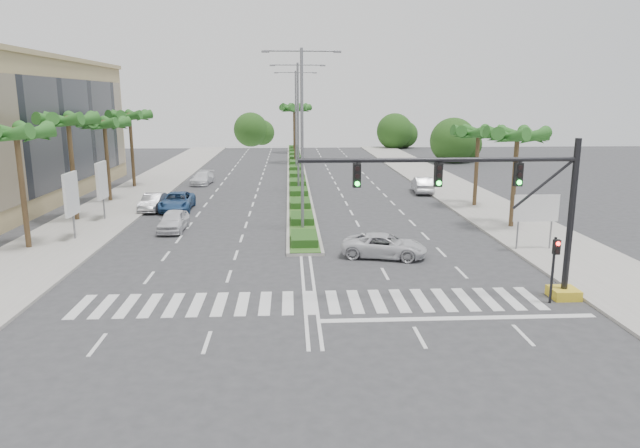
{
  "coord_description": "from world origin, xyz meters",
  "views": [
    {
      "loc": [
        -0.87,
        -23.89,
        8.89
      ],
      "look_at": [
        0.57,
        2.56,
        3.0
      ],
      "focal_mm": 32.0,
      "sensor_mm": 36.0,
      "label": 1
    }
  ],
  "objects_px": {
    "car_parked_c": "(177,201)",
    "car_right": "(423,185)",
    "car_parked_b": "(153,202)",
    "car_parked_d": "(203,178)",
    "car_crossing": "(385,246)",
    "car_parked_a": "(173,221)"
  },
  "relations": [
    {
      "from": "car_crossing",
      "to": "car_parked_c",
      "type": "bearing_deg",
      "value": 59.74
    },
    {
      "from": "car_parked_c",
      "to": "car_parked_d",
      "type": "bearing_deg",
      "value": 88.56
    },
    {
      "from": "car_parked_b",
      "to": "car_right",
      "type": "relative_size",
      "value": 0.89
    },
    {
      "from": "car_parked_d",
      "to": "car_parked_a",
      "type": "bearing_deg",
      "value": -81.0
    },
    {
      "from": "car_parked_c",
      "to": "car_right",
      "type": "distance_m",
      "value": 22.96
    },
    {
      "from": "car_parked_c",
      "to": "car_parked_d",
      "type": "distance_m",
      "value": 14.2
    },
    {
      "from": "car_crossing",
      "to": "car_right",
      "type": "relative_size",
      "value": 1.02
    },
    {
      "from": "car_parked_b",
      "to": "car_crossing",
      "type": "xyz_separation_m",
      "value": [
        16.3,
        -14.55,
        -0.02
      ]
    },
    {
      "from": "car_parked_a",
      "to": "car_parked_c",
      "type": "height_order",
      "value": "car_parked_c"
    },
    {
      "from": "car_parked_d",
      "to": "car_crossing",
      "type": "relative_size",
      "value": 0.93
    },
    {
      "from": "car_parked_b",
      "to": "car_parked_c",
      "type": "bearing_deg",
      "value": 4.39
    },
    {
      "from": "car_parked_a",
      "to": "car_crossing",
      "type": "relative_size",
      "value": 0.86
    },
    {
      "from": "car_parked_a",
      "to": "car_crossing",
      "type": "bearing_deg",
      "value": -27.66
    },
    {
      "from": "car_parked_a",
      "to": "car_crossing",
      "type": "xyz_separation_m",
      "value": [
        13.29,
        -7.28,
        -0.04
      ]
    },
    {
      "from": "car_crossing",
      "to": "car_right",
      "type": "height_order",
      "value": "car_right"
    },
    {
      "from": "car_parked_d",
      "to": "car_parked_b",
      "type": "bearing_deg",
      "value": -91.47
    },
    {
      "from": "car_parked_a",
      "to": "car_parked_d",
      "type": "bearing_deg",
      "value": 94.13
    },
    {
      "from": "car_parked_b",
      "to": "car_parked_d",
      "type": "distance_m",
      "value": 14.35
    },
    {
      "from": "car_parked_a",
      "to": "car_parked_c",
      "type": "relative_size",
      "value": 0.8
    },
    {
      "from": "car_parked_b",
      "to": "car_parked_d",
      "type": "height_order",
      "value": "car_parked_b"
    },
    {
      "from": "car_parked_c",
      "to": "car_parked_b",
      "type": "bearing_deg",
      "value": 179.56
    },
    {
      "from": "car_parked_a",
      "to": "car_parked_d",
      "type": "relative_size",
      "value": 0.93
    }
  ]
}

